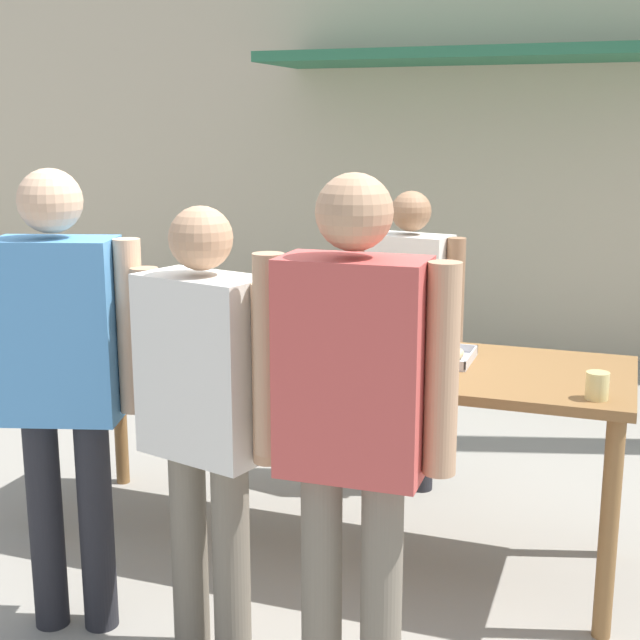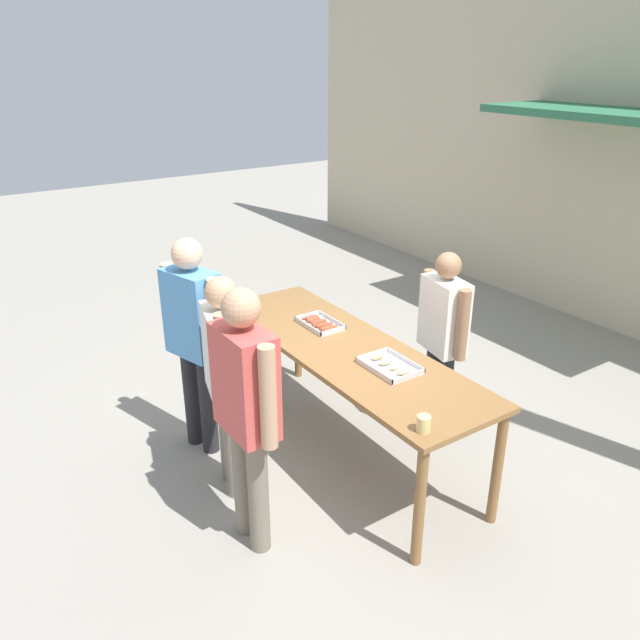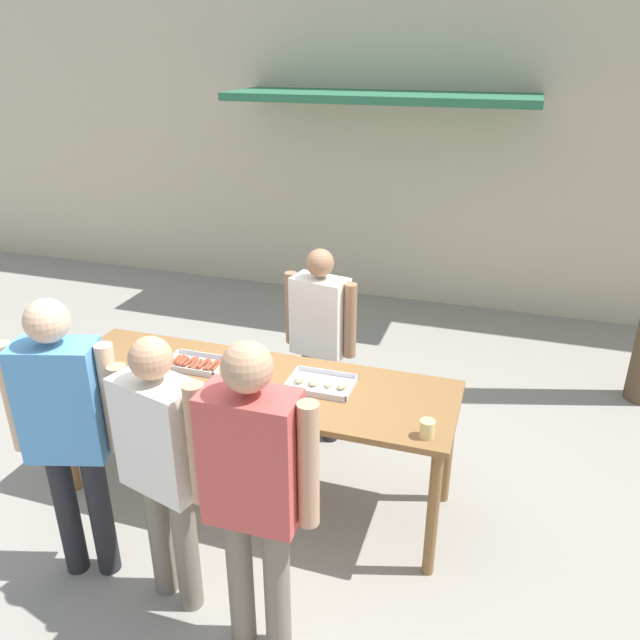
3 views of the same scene
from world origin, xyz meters
TOP-DOWN VIEW (x-y plane):
  - ground_plane at (0.00, 0.00)m, footprint 24.00×24.00m
  - building_facade_back at (0.00, 3.98)m, footprint 12.00×1.11m
  - serving_table at (0.00, 0.00)m, footprint 2.64×0.82m
  - food_tray_sausages at (-0.43, 0.06)m, footprint 0.39×0.24m
  - food_tray_buns at (0.44, 0.06)m, footprint 0.41×0.30m
  - condiment_jar_mustard at (-1.18, -0.29)m, footprint 0.07×0.07m
  - condiment_jar_ketchup at (-1.09, -0.30)m, footprint 0.07×0.07m
  - beer_cup at (1.18, -0.29)m, footprint 0.08×0.08m
  - person_server_behind_table at (0.20, 0.81)m, footprint 0.58×0.30m
  - person_customer_holding_hotdog at (-0.67, -0.93)m, footprint 0.60×0.35m
  - person_customer_with_cup at (0.49, -1.09)m, footprint 0.64×0.25m
  - person_customer_waiting_in_line at (-0.08, -0.96)m, footprint 0.62×0.35m

SIDE VIEW (x-z plane):
  - ground_plane at x=0.00m, z-range 0.00..0.00m
  - serving_table at x=0.00m, z-range 0.36..1.28m
  - food_tray_sausages at x=-0.43m, z-range 0.91..0.95m
  - person_server_behind_table at x=0.20m, z-range 0.15..1.72m
  - food_tray_buns at x=0.44m, z-range 0.91..0.96m
  - condiment_jar_mustard at x=-1.18m, z-range 0.92..1.00m
  - condiment_jar_ketchup at x=-1.09m, z-range 0.92..1.00m
  - beer_cup at x=1.18m, z-range 0.92..1.02m
  - person_customer_waiting_in_line at x=-0.08m, z-range 0.15..1.79m
  - person_customer_holding_hotdog at x=-0.67m, z-range 0.17..1.92m
  - person_customer_with_cup at x=0.49m, z-range 0.17..1.94m
  - building_facade_back at x=0.00m, z-range 0.01..4.51m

